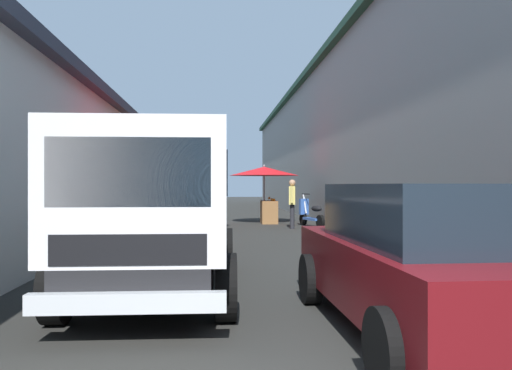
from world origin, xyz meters
TOP-DOWN VIEW (x-y plane):
  - ground at (13.50, 0.00)m, footprint 90.00×90.00m
  - building_left_whitewash at (15.75, 6.85)m, footprint 49.80×7.50m
  - building_right_concrete at (15.75, -6.85)m, footprint 49.80×7.50m
  - fruit_stall_mid_lane at (16.70, -1.25)m, footprint 2.59×2.59m
  - fruit_stall_near_left at (9.78, 1.94)m, footprint 2.88×2.88m
  - fruit_stall_far_left at (14.34, 1.55)m, footprint 2.57×2.57m
  - hatchback_car at (2.67, -1.46)m, footprint 3.93×1.97m
  - delivery_truck at (4.00, 1.32)m, footprint 4.95×2.04m
  - vendor_by_crates at (14.37, -1.93)m, footprint 0.64×0.28m
  - parked_scooter at (15.13, -2.70)m, footprint 1.64×0.65m

SIDE VIEW (x-z plane):
  - ground at x=13.50m, z-range 0.00..0.00m
  - parked_scooter at x=15.13m, z-range -0.12..1.02m
  - hatchback_car at x=2.67m, z-range 0.01..1.46m
  - vendor_by_crates at x=14.37m, z-range 0.12..1.74m
  - delivery_truck at x=4.00m, z-range 0.00..2.08m
  - fruit_stall_far_left at x=14.34m, z-range 0.58..2.74m
  - fruit_stall_mid_lane at x=16.70m, z-range 0.60..2.80m
  - fruit_stall_near_left at x=9.78m, z-range 0.72..3.03m
  - building_left_whitewash at x=15.75m, z-range 0.01..3.80m
  - building_right_concrete at x=15.75m, z-range 0.01..6.28m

